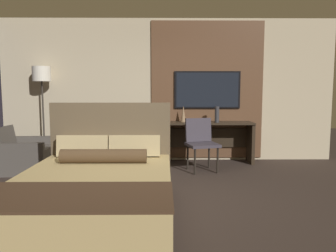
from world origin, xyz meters
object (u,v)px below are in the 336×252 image
at_px(bed, 96,191).
at_px(floor_lamp, 42,82).
at_px(desk_chair, 201,139).
at_px(vase_tall, 217,114).
at_px(armchair_by_window, 24,156).
at_px(tv, 207,90).
at_px(vase_short, 183,114).
at_px(desk, 208,135).

height_order(bed, floor_lamp, floor_lamp).
distance_m(desk_chair, vase_tall, 0.74).
bearing_deg(floor_lamp, bed, -60.71).
relative_size(bed, armchair_by_window, 2.37).
bearing_deg(desk_chair, tv, 61.06).
xyz_separation_m(desk_chair, vase_short, (-0.27, 0.66, 0.40)).
bearing_deg(vase_short, vase_tall, -13.37).
relative_size(floor_lamp, vase_tall, 6.09).
xyz_separation_m(desk, desk_chair, (-0.21, -0.62, 0.02)).
xyz_separation_m(bed, armchair_by_window, (-1.72, 2.20, -0.05)).
xyz_separation_m(tv, armchair_by_window, (-3.31, -0.83, -1.15)).
bearing_deg(armchair_by_window, floor_lamp, -16.55).
xyz_separation_m(armchair_by_window, floor_lamp, (0.13, 0.64, 1.30)).
bearing_deg(bed, desk, 60.76).
height_order(desk_chair, floor_lamp, floor_lamp).
relative_size(armchair_by_window, vase_short, 3.07).
height_order(bed, armchair_by_window, bed).
height_order(tv, vase_tall, tv).
bearing_deg(vase_tall, armchair_by_window, -171.34).
relative_size(desk_chair, vase_tall, 3.00).
bearing_deg(floor_lamp, tv, 3.47).
relative_size(floor_lamp, vase_short, 5.93).
xyz_separation_m(bed, tv, (1.59, 3.03, 1.10)).
relative_size(bed, vase_tall, 7.46).
bearing_deg(desk_chair, bed, -136.12).
bearing_deg(desk, bed, -119.24).
height_order(desk, vase_tall, vase_tall).
distance_m(desk, armchair_by_window, 3.38).
height_order(floor_lamp, vase_short, floor_lamp).
bearing_deg(vase_tall, vase_short, 166.63).
relative_size(armchair_by_window, vase_tall, 3.15).
height_order(tv, vase_short, tv).
height_order(bed, vase_tall, bed).
distance_m(vase_tall, vase_short, 0.65).
bearing_deg(desk, desk_chair, -108.91).
bearing_deg(armchair_by_window, tv, -80.80).
bearing_deg(desk_chair, desk, 56.82).
bearing_deg(desk, floor_lamp, 180.00).
bearing_deg(armchair_by_window, vase_tall, -86.23).
height_order(vase_tall, vase_short, vase_short).
distance_m(desk, tv, 0.90).
distance_m(desk_chair, vase_short, 0.82).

